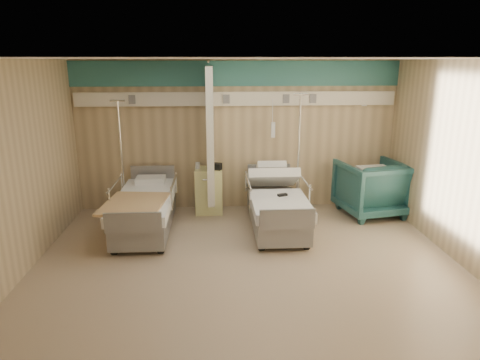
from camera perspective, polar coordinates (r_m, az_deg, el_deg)
name	(u,v)px	position (r m, az deg, el deg)	size (l,w,h in m)	color
ground	(247,264)	(6.17, 0.93, -11.09)	(6.00, 5.00, 0.00)	gray
room_walls	(244,130)	(5.84, 0.51, 6.62)	(6.04, 5.04, 2.82)	tan
bed_right	(276,211)	(7.30, 4.86, -4.12)	(1.00, 2.16, 0.63)	white
bed_left	(146,214)	(7.32, -12.49, -4.39)	(1.00, 2.16, 0.63)	white
bedside_cabinet	(209,190)	(8.05, -4.18, -1.39)	(0.50, 0.48, 0.85)	#E6E38F
visitor_armchair	(371,188)	(8.26, 17.09, -1.02)	(1.08, 1.12, 1.02)	#1E4B4D
waffle_blanket	(376,160)	(8.11, 17.72, 2.58)	(0.56, 0.49, 0.06)	white
iv_stand_right	(297,189)	(8.06, 7.62, -1.24)	(0.40, 0.40, 2.22)	silver
iv_stand_left	(124,194)	(8.05, -15.15, -1.83)	(0.38, 0.38, 2.13)	silver
call_remote	(283,195)	(7.06, 5.69, -1.99)	(0.16, 0.07, 0.04)	black
tan_blanket	(134,204)	(6.80, -13.92, -3.08)	(0.89, 1.11, 0.04)	tan
toiletry_bag	(215,166)	(7.83, -3.30, 1.82)	(0.22, 0.14, 0.12)	black
white_cup	(198,166)	(7.92, -5.66, 1.93)	(0.08, 0.08, 0.12)	white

